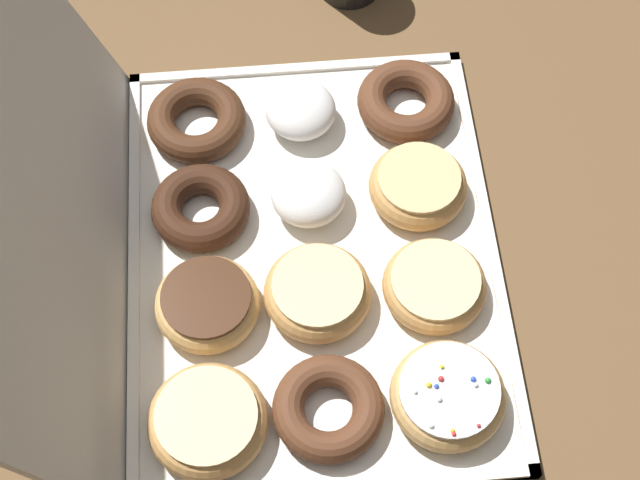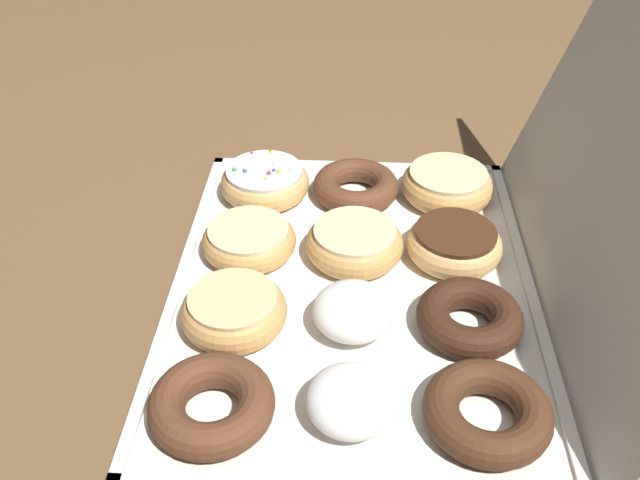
# 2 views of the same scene
# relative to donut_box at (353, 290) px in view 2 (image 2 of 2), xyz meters

# --- Properties ---
(ground_plane) EXTENTS (3.00, 3.00, 0.00)m
(ground_plane) POSITION_rel_donut_box_xyz_m (0.00, 0.00, -0.01)
(ground_plane) COLOR brown
(donut_box) EXTENTS (0.53, 0.41, 0.01)m
(donut_box) POSITION_rel_donut_box_xyz_m (0.00, 0.00, 0.00)
(donut_box) COLOR silver
(donut_box) RESTS_ON ground
(box_lid_open) EXTENTS (0.53, 0.12, 0.37)m
(box_lid_open) POSITION_rel_donut_box_xyz_m (0.00, 0.26, 0.18)
(box_lid_open) COLOR silver
(box_lid_open) RESTS_ON ground
(sprinkle_donut_0) EXTENTS (0.12, 0.12, 0.04)m
(sprinkle_donut_0) POSITION_rel_donut_box_xyz_m (-0.18, -0.12, 0.03)
(sprinkle_donut_0) COLOR tan
(sprinkle_donut_0) RESTS_ON donut_box
(glazed_ring_donut_1) EXTENTS (0.11, 0.11, 0.03)m
(glazed_ring_donut_1) POSITION_rel_donut_box_xyz_m (-0.06, -0.13, 0.02)
(glazed_ring_donut_1) COLOR tan
(glazed_ring_donut_1) RESTS_ON donut_box
(glazed_ring_donut_2) EXTENTS (0.11, 0.11, 0.04)m
(glazed_ring_donut_2) POSITION_rel_donut_box_xyz_m (0.07, -0.12, 0.03)
(glazed_ring_donut_2) COLOR tan
(glazed_ring_donut_2) RESTS_ON donut_box
(chocolate_cake_ring_donut_3) EXTENTS (0.12, 0.12, 0.03)m
(chocolate_cake_ring_donut_3) POSITION_rel_donut_box_xyz_m (0.19, -0.13, 0.02)
(chocolate_cake_ring_donut_3) COLOR #59331E
(chocolate_cake_ring_donut_3) RESTS_ON donut_box
(chocolate_cake_ring_donut_4) EXTENTS (0.11, 0.11, 0.03)m
(chocolate_cake_ring_donut_4) POSITION_rel_donut_box_xyz_m (-0.18, 0.00, 0.02)
(chocolate_cake_ring_donut_4) COLOR #59331E
(chocolate_cake_ring_donut_4) RESTS_ON donut_box
(glazed_ring_donut_5) EXTENTS (0.12, 0.12, 0.04)m
(glazed_ring_donut_5) POSITION_rel_donut_box_xyz_m (-0.06, 0.00, 0.03)
(glazed_ring_donut_5) COLOR tan
(glazed_ring_donut_5) RESTS_ON donut_box
(powdered_filled_donut_6) EXTENTS (0.08, 0.08, 0.05)m
(powdered_filled_donut_6) POSITION_rel_donut_box_xyz_m (0.06, 0.00, 0.03)
(powdered_filled_donut_6) COLOR white
(powdered_filled_donut_6) RESTS_ON donut_box
(powdered_filled_donut_7) EXTENTS (0.08, 0.08, 0.05)m
(powdered_filled_donut_7) POSITION_rel_donut_box_xyz_m (0.18, -0.00, 0.03)
(powdered_filled_donut_7) COLOR white
(powdered_filled_donut_7) RESTS_ON donut_box
(glazed_ring_donut_8) EXTENTS (0.12, 0.12, 0.04)m
(glazed_ring_donut_8) POSITION_rel_donut_box_xyz_m (-0.19, 0.12, 0.03)
(glazed_ring_donut_8) COLOR tan
(glazed_ring_donut_8) RESTS_ON donut_box
(chocolate_frosted_donut_9) EXTENTS (0.11, 0.11, 0.04)m
(chocolate_frosted_donut_9) POSITION_rel_donut_box_xyz_m (-0.06, 0.12, 0.03)
(chocolate_frosted_donut_9) COLOR tan
(chocolate_frosted_donut_9) RESTS_ON donut_box
(chocolate_cake_ring_donut_10) EXTENTS (0.11, 0.11, 0.03)m
(chocolate_cake_ring_donut_10) POSITION_rel_donut_box_xyz_m (0.06, 0.12, 0.02)
(chocolate_cake_ring_donut_10) COLOR #381E11
(chocolate_cake_ring_donut_10) RESTS_ON donut_box
(chocolate_cake_ring_donut_11) EXTENTS (0.12, 0.12, 0.03)m
(chocolate_cake_ring_donut_11) POSITION_rel_donut_box_xyz_m (0.18, 0.12, 0.02)
(chocolate_cake_ring_donut_11) COLOR #472816
(chocolate_cake_ring_donut_11) RESTS_ON donut_box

